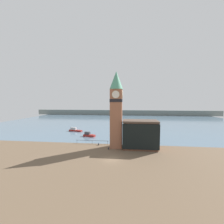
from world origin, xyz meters
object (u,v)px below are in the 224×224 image
object	(u,v)px
boat_near	(89,135)
mooring_bollard_far	(109,148)
clock_tower	(116,108)
boat_far	(75,130)
mooring_bollard_near	(99,144)
pier_building	(140,134)

from	to	relation	value
boat_near	mooring_bollard_far	world-z (taller)	boat_near
clock_tower	boat_far	xyz separation A→B (m)	(-21.44, 22.12, -11.60)
mooring_bollard_near	boat_near	bearing A→B (deg)	119.13
clock_tower	pier_building	distance (m)	10.77
boat_far	mooring_bollard_near	world-z (taller)	boat_far
boat_far	mooring_bollard_far	distance (m)	31.18
boat_near	mooring_bollard_near	bearing A→B (deg)	-46.42
pier_building	mooring_bollard_near	world-z (taller)	pier_building
clock_tower	mooring_bollard_far	size ratio (longest dim) A/B	35.62
mooring_bollard_far	mooring_bollard_near	bearing A→B (deg)	136.07
clock_tower	pier_building	xyz separation A→B (m)	(7.22, -0.13, -7.99)
clock_tower	pier_building	bearing A→B (deg)	-1.03
boat_near	boat_far	distance (m)	13.24
mooring_bollard_far	boat_near	bearing A→B (deg)	123.94
clock_tower	boat_far	size ratio (longest dim) A/B	3.40
clock_tower	boat_near	world-z (taller)	clock_tower
clock_tower	boat_near	size ratio (longest dim) A/B	4.56
pier_building	boat_near	xyz separation A→B (m)	(-19.36, 12.83, -3.60)
boat_far	clock_tower	bearing A→B (deg)	-30.86
pier_building	boat_near	bearing A→B (deg)	146.46
clock_tower	mooring_bollard_near	size ratio (longest dim) A/B	31.41
pier_building	boat_far	world-z (taller)	pier_building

